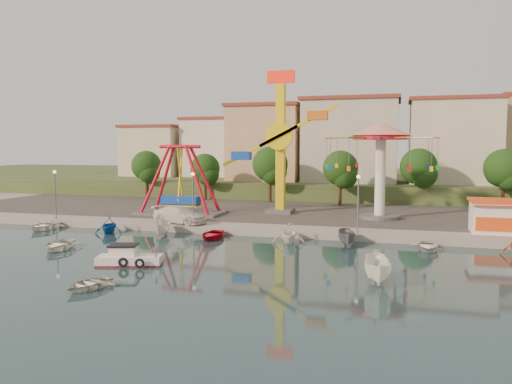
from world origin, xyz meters
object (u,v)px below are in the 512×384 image
(cabin_motorboat, at_px, (128,259))
(skiff, at_px, (378,270))
(pirate_ship_ride, at_px, (180,181))
(kamikaze_tower, at_px, (284,147))
(van, at_px, (180,215))
(rowboat_a, at_px, (59,244))
(wave_swinger, at_px, (381,148))

(cabin_motorboat, height_order, skiff, skiff)
(pirate_ship_ride, distance_m, kamikaze_tower, 12.63)
(pirate_ship_ride, distance_m, cabin_motorboat, 22.96)
(pirate_ship_ride, height_order, kamikaze_tower, kamikaze_tower)
(pirate_ship_ride, height_order, cabin_motorboat, pirate_ship_ride)
(skiff, height_order, van, van)
(pirate_ship_ride, xyz_separation_m, cabin_motorboat, (5.90, -21.83, -3.97))
(rowboat_a, bearing_deg, cabin_motorboat, -35.06)
(skiff, bearing_deg, cabin_motorboat, 174.11)
(wave_swinger, bearing_deg, van, -155.14)
(rowboat_a, distance_m, skiff, 25.71)
(cabin_motorboat, distance_m, van, 15.69)
(cabin_motorboat, bearing_deg, skiff, -16.97)
(skiff, bearing_deg, rowboat_a, 166.89)
(pirate_ship_ride, height_order, skiff, pirate_ship_ride)
(wave_swinger, bearing_deg, cabin_motorboat, -123.96)
(rowboat_a, distance_m, van, 13.23)
(van, bearing_deg, pirate_ship_ride, 39.21)
(pirate_ship_ride, bearing_deg, kamikaze_tower, 18.15)
(kamikaze_tower, height_order, van, kamikaze_tower)
(kamikaze_tower, distance_m, van, 14.98)
(pirate_ship_ride, xyz_separation_m, wave_swinger, (22.32, 2.55, 3.80))
(skiff, bearing_deg, pirate_ship_ride, 130.84)
(kamikaze_tower, height_order, cabin_motorboat, kamikaze_tower)
(rowboat_a, bearing_deg, kamikaze_tower, 44.74)
(kamikaze_tower, bearing_deg, rowboat_a, -121.65)
(wave_swinger, xyz_separation_m, van, (-19.46, -9.02, -6.74))
(pirate_ship_ride, xyz_separation_m, van, (2.86, -6.47, -2.93))
(wave_swinger, height_order, rowboat_a, wave_swinger)
(wave_swinger, xyz_separation_m, skiff, (0.82, -24.41, -7.36))
(pirate_ship_ride, bearing_deg, cabin_motorboat, -74.87)
(wave_swinger, height_order, van, wave_swinger)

